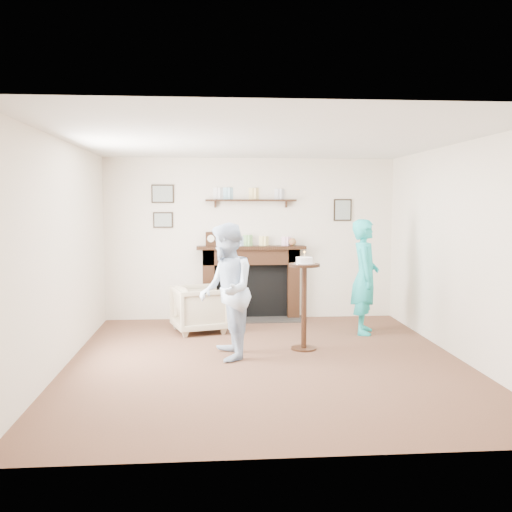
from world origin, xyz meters
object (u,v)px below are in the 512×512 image
(man, at_px, (226,358))
(woman, at_px, (364,333))
(armchair, at_px, (200,331))
(pedestal_table, at_px, (304,289))

(man, bearing_deg, woman, 116.17)
(armchair, relative_size, pedestal_table, 0.58)
(woman, bearing_deg, armchair, 97.95)
(pedestal_table, bearing_deg, man, -160.39)
(armchair, xyz_separation_m, woman, (2.28, -0.28, 0.00))
(armchair, bearing_deg, pedestal_table, -146.48)
(armchair, relative_size, man, 0.45)
(man, bearing_deg, pedestal_table, 105.08)
(man, relative_size, woman, 1.00)
(woman, bearing_deg, pedestal_table, 144.45)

